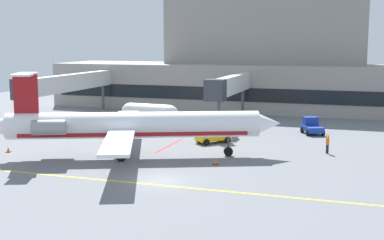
{
  "coord_description": "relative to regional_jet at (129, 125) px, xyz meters",
  "views": [
    {
      "loc": [
        15.61,
        -38.43,
        11.26
      ],
      "look_at": [
        -1.65,
        13.12,
        3.0
      ],
      "focal_mm": 49.25,
      "sensor_mm": 36.0,
      "label": 1
    }
  ],
  "objects": [
    {
      "name": "pushback_tractor",
      "position": [
        5.94,
        9.93,
        -2.12
      ],
      "size": [
        3.84,
        3.92,
        2.32
      ],
      "color": "#E5B20C",
      "rests_on": "ground"
    },
    {
      "name": "safety_cone_alpha",
      "position": [
        -12.75,
        -1.68,
        -2.92
      ],
      "size": [
        0.47,
        0.47,
        0.55
      ],
      "color": "orange",
      "rests_on": "ground"
    },
    {
      "name": "terminal_building",
      "position": [
        8.13,
        40.99,
        4.0
      ],
      "size": [
        79.6,
        15.02,
        20.52
      ],
      "color": "gray",
      "rests_on": "ground"
    },
    {
      "name": "fuel_tank",
      "position": [
        -6.39,
        19.91,
        -1.64
      ],
      "size": [
        8.45,
        2.99,
        2.74
      ],
      "color": "white",
      "rests_on": "ground"
    },
    {
      "name": "safety_cone_bravo",
      "position": [
        8.68,
        -0.12,
        -2.92
      ],
      "size": [
        0.47,
        0.47,
        0.55
      ],
      "color": "orange",
      "rests_on": "ground"
    },
    {
      "name": "jet_bridge_east",
      "position": [
        3.85,
        23.58,
        1.97
      ],
      "size": [
        2.4,
        17.55,
        6.52
      ],
      "color": "silver",
      "rests_on": "ground"
    },
    {
      "name": "ground",
      "position": [
        5.95,
        -6.93,
        -3.21
      ],
      "size": [
        120.0,
        120.0,
        0.11
      ],
      "color": "slate"
    },
    {
      "name": "jet_bridge_west",
      "position": [
        -19.64,
        20.52,
        1.92
      ],
      "size": [
        2.4,
        23.56,
        6.46
      ],
      "color": "silver",
      "rests_on": "ground"
    },
    {
      "name": "regional_jet",
      "position": [
        0.0,
        0.0,
        0.0
      ],
      "size": [
        27.72,
        23.36,
        8.21
      ],
      "color": "white",
      "rests_on": "ground"
    },
    {
      "name": "baggage_tug",
      "position": [
        15.37,
        18.96,
        -2.24
      ],
      "size": [
        3.15,
        3.67,
        2.0
      ],
      "color": "#19389E",
      "rests_on": "ground"
    },
    {
      "name": "marshaller",
      "position": [
        18.02,
        8.0,
        -2.18
      ],
      "size": [
        0.49,
        0.76,
        1.93
      ],
      "color": "#191E33",
      "rests_on": "ground"
    }
  ]
}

